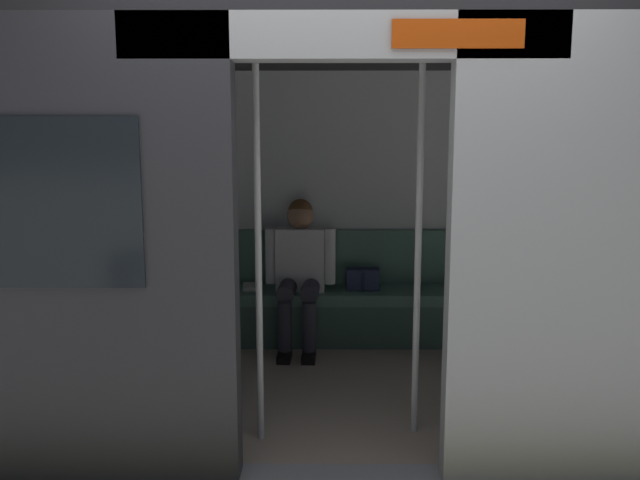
# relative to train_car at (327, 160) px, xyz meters

# --- Properties ---
(ground_plane) EXTENTS (60.00, 60.00, 0.00)m
(ground_plane) POSITION_rel_train_car_xyz_m (-0.07, 1.12, -1.49)
(ground_plane) COLOR gray
(train_car) EXTENTS (6.40, 2.56, 2.28)m
(train_car) POSITION_rel_train_car_xyz_m (0.00, 0.00, 0.00)
(train_car) COLOR #ADAFB5
(train_car) RESTS_ON ground_plane
(bench_seat) EXTENTS (3.18, 0.44, 0.43)m
(bench_seat) POSITION_rel_train_car_xyz_m (-0.07, -0.94, -1.16)
(bench_seat) COLOR #4C7566
(bench_seat) RESTS_ON ground_plane
(person_seated) EXTENTS (0.55, 0.68, 1.16)m
(person_seated) POSITION_rel_train_car_xyz_m (0.20, -0.88, -0.84)
(person_seated) COLOR silver
(person_seated) RESTS_ON ground_plane
(handbag) EXTENTS (0.26, 0.15, 0.17)m
(handbag) POSITION_rel_train_car_xyz_m (-0.29, -0.99, -0.98)
(handbag) COLOR #262D4C
(handbag) RESTS_ON bench_seat
(book) EXTENTS (0.17, 0.23, 0.03)m
(book) POSITION_rel_train_car_xyz_m (0.59, -1.02, -1.05)
(book) COLOR silver
(book) RESTS_ON bench_seat
(grab_pole_door) EXTENTS (0.04, 0.04, 2.14)m
(grab_pole_door) POSITION_rel_train_car_xyz_m (0.36, 0.72, -0.42)
(grab_pole_door) COLOR silver
(grab_pole_door) RESTS_ON ground_plane
(grab_pole_far) EXTENTS (0.04, 0.04, 2.14)m
(grab_pole_far) POSITION_rel_train_car_xyz_m (-0.49, 0.63, -0.42)
(grab_pole_far) COLOR silver
(grab_pole_far) RESTS_ON ground_plane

